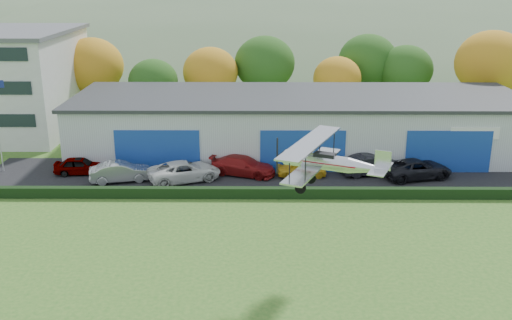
{
  "coord_description": "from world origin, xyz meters",
  "views": [
    {
      "loc": [
        1.46,
        -23.76,
        16.03
      ],
      "look_at": [
        1.24,
        9.35,
        5.19
      ],
      "focal_mm": 40.76,
      "sensor_mm": 36.0,
      "label": 1
    }
  ],
  "objects_px": {
    "car_4": "(302,168)",
    "biplane": "(326,161)",
    "car_3": "(243,166)",
    "car_0": "(80,166)",
    "car_1": "(121,172)",
    "car_6": "(417,169)",
    "car_2": "(184,171)",
    "hangar": "(298,123)",
    "car_5": "(372,165)"
  },
  "relations": [
    {
      "from": "car_1",
      "to": "biplane",
      "type": "height_order",
      "value": "biplane"
    },
    {
      "from": "hangar",
      "to": "car_1",
      "type": "relative_size",
      "value": 8.38
    },
    {
      "from": "car_6",
      "to": "biplane",
      "type": "distance_m",
      "value": 19.54
    },
    {
      "from": "car_1",
      "to": "car_2",
      "type": "height_order",
      "value": "car_2"
    },
    {
      "from": "car_0",
      "to": "car_3",
      "type": "bearing_deg",
      "value": -95.12
    },
    {
      "from": "hangar",
      "to": "car_1",
      "type": "xyz_separation_m",
      "value": [
        -14.56,
        -8.43,
        -1.81
      ]
    },
    {
      "from": "car_1",
      "to": "car_5",
      "type": "xyz_separation_m",
      "value": [
        20.18,
        1.73,
        0.04
      ]
    },
    {
      "from": "biplane",
      "to": "car_6",
      "type": "bearing_deg",
      "value": 83.78
    },
    {
      "from": "hangar",
      "to": "car_2",
      "type": "relative_size",
      "value": 7.06
    },
    {
      "from": "car_4",
      "to": "biplane",
      "type": "bearing_deg",
      "value": 176.0
    },
    {
      "from": "car_1",
      "to": "car_6",
      "type": "relative_size",
      "value": 0.86
    },
    {
      "from": "hangar",
      "to": "biplane",
      "type": "height_order",
      "value": "biplane"
    },
    {
      "from": "hangar",
      "to": "car_0",
      "type": "xyz_separation_m",
      "value": [
        -18.3,
        -6.68,
        -1.9
      ]
    },
    {
      "from": "car_5",
      "to": "car_4",
      "type": "bearing_deg",
      "value": 84.32
    },
    {
      "from": "car_1",
      "to": "car_2",
      "type": "relative_size",
      "value": 0.84
    },
    {
      "from": "car_4",
      "to": "car_6",
      "type": "relative_size",
      "value": 0.71
    },
    {
      "from": "car_1",
      "to": "biplane",
      "type": "relative_size",
      "value": 0.72
    },
    {
      "from": "car_3",
      "to": "biplane",
      "type": "height_order",
      "value": "biplane"
    },
    {
      "from": "car_4",
      "to": "car_1",
      "type": "bearing_deg",
      "value": 91.08
    },
    {
      "from": "hangar",
      "to": "car_2",
      "type": "bearing_deg",
      "value": -139.14
    },
    {
      "from": "car_3",
      "to": "car_4",
      "type": "bearing_deg",
      "value": -76.04
    },
    {
      "from": "hangar",
      "to": "car_0",
      "type": "height_order",
      "value": "hangar"
    },
    {
      "from": "car_1",
      "to": "car_4",
      "type": "bearing_deg",
      "value": -99.4
    },
    {
      "from": "car_2",
      "to": "car_5",
      "type": "bearing_deg",
      "value": -107.78
    },
    {
      "from": "car_1",
      "to": "car_4",
      "type": "distance_m",
      "value": 14.51
    },
    {
      "from": "car_5",
      "to": "car_6",
      "type": "height_order",
      "value": "car_5"
    },
    {
      "from": "car_2",
      "to": "car_5",
      "type": "height_order",
      "value": "car_5"
    },
    {
      "from": "car_0",
      "to": "car_5",
      "type": "xyz_separation_m",
      "value": [
        23.92,
        -0.02,
        0.13
      ]
    },
    {
      "from": "car_1",
      "to": "car_3",
      "type": "distance_m",
      "value": 9.8
    },
    {
      "from": "car_0",
      "to": "car_4",
      "type": "distance_m",
      "value": 18.2
    },
    {
      "from": "biplane",
      "to": "car_1",
      "type": "bearing_deg",
      "value": 157.29
    },
    {
      "from": "car_6",
      "to": "biplane",
      "type": "relative_size",
      "value": 0.83
    },
    {
      "from": "car_0",
      "to": "car_6",
      "type": "distance_m",
      "value": 27.46
    },
    {
      "from": "car_2",
      "to": "biplane",
      "type": "height_order",
      "value": "biplane"
    },
    {
      "from": "car_2",
      "to": "car_3",
      "type": "distance_m",
      "value": 4.85
    },
    {
      "from": "hangar",
      "to": "car_3",
      "type": "relative_size",
      "value": 7.59
    },
    {
      "from": "car_3",
      "to": "car_4",
      "type": "distance_m",
      "value": 4.8
    },
    {
      "from": "car_6",
      "to": "car_4",
      "type": "bearing_deg",
      "value": 73.72
    },
    {
      "from": "car_3",
      "to": "biplane",
      "type": "xyz_separation_m",
      "value": [
        4.75,
        -16.8,
        5.96
      ]
    },
    {
      "from": "car_4",
      "to": "car_6",
      "type": "height_order",
      "value": "car_6"
    },
    {
      "from": "biplane",
      "to": "car_5",
      "type": "bearing_deg",
      "value": 94.89
    },
    {
      "from": "biplane",
      "to": "car_3",
      "type": "bearing_deg",
      "value": 129.53
    },
    {
      "from": "hangar",
      "to": "car_5",
      "type": "distance_m",
      "value": 8.92
    },
    {
      "from": "car_3",
      "to": "car_4",
      "type": "height_order",
      "value": "car_3"
    },
    {
      "from": "car_4",
      "to": "car_2",
      "type": "bearing_deg",
      "value": 92.58
    },
    {
      "from": "car_0",
      "to": "biplane",
      "type": "distance_m",
      "value": 25.53
    },
    {
      "from": "car_0",
      "to": "car_6",
      "type": "height_order",
      "value": "car_6"
    },
    {
      "from": "hangar",
      "to": "biplane",
      "type": "xyz_separation_m",
      "value": [
        -0.15,
        -23.59,
        4.13
      ]
    },
    {
      "from": "hangar",
      "to": "car_6",
      "type": "distance_m",
      "value": 11.95
    },
    {
      "from": "car_5",
      "to": "biplane",
      "type": "height_order",
      "value": "biplane"
    }
  ]
}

